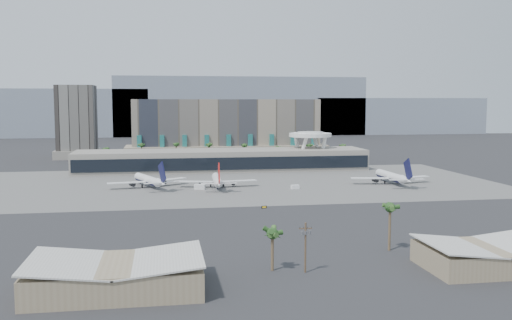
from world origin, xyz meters
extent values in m
plane|color=#232326|center=(0.00, 0.00, 0.00)|extent=(900.00, 900.00, 0.00)
cube|color=#5B5B59|center=(0.00, 55.00, 0.03)|extent=(260.00, 130.00, 0.06)
cube|color=gray|center=(-180.00, 470.00, 27.50)|extent=(260.00, 60.00, 55.00)
cube|color=gray|center=(60.00, 470.00, 35.00)|extent=(300.00, 60.00, 70.00)
cube|color=gray|center=(260.00, 470.00, 22.50)|extent=(220.00, 60.00, 45.00)
cube|color=gray|center=(10.00, 175.00, 21.00)|extent=(130.00, 22.00, 42.00)
cube|color=tan|center=(10.00, 173.00, 5.00)|extent=(140.00, 30.00, 10.00)
cube|color=#1F6C6A|center=(-50.00, 163.00, 9.00)|extent=(3.00, 2.00, 18.00)
cube|color=#1F6C6A|center=(-35.00, 163.00, 9.00)|extent=(3.00, 2.00, 18.00)
cube|color=#1F6C6A|center=(-20.00, 163.00, 9.00)|extent=(3.00, 2.00, 18.00)
cube|color=#1F6C6A|center=(-5.00, 163.00, 9.00)|extent=(3.00, 2.00, 18.00)
cube|color=#1F6C6A|center=(10.00, 163.00, 9.00)|extent=(3.00, 2.00, 18.00)
cube|color=#1F6C6A|center=(25.00, 163.00, 9.00)|extent=(3.00, 2.00, 18.00)
cube|color=#1F6C6A|center=(40.00, 163.00, 9.00)|extent=(3.00, 2.00, 18.00)
cube|color=#1F6C6A|center=(55.00, 163.00, 9.00)|extent=(3.00, 2.00, 18.00)
cube|color=#1F6C6A|center=(70.00, 163.00, 9.00)|extent=(3.00, 2.00, 18.00)
cube|color=black|center=(-95.00, 200.00, 26.00)|extent=(26.00, 26.00, 52.00)
cube|color=gray|center=(-95.00, 200.00, 3.00)|extent=(30.00, 30.00, 6.00)
cube|color=gray|center=(0.00, 110.00, 6.00)|extent=(170.00, 32.00, 12.00)
cube|color=black|center=(0.00, 93.80, 5.50)|extent=(168.00, 0.60, 7.00)
cube|color=black|center=(0.00, 110.00, 13.25)|extent=(170.00, 12.00, 2.50)
cylinder|color=white|center=(61.36, 122.36, 11.00)|extent=(6.98, 6.99, 21.89)
cylinder|color=white|center=(48.64, 122.36, 11.00)|extent=(6.98, 6.99, 21.89)
cylinder|color=white|center=(48.64, 109.64, 11.00)|extent=(6.98, 6.99, 21.89)
cylinder|color=white|center=(61.36, 109.64, 11.00)|extent=(6.98, 6.99, 21.89)
cylinder|color=white|center=(55.00, 116.00, 20.00)|extent=(26.00, 26.00, 2.20)
cylinder|color=white|center=(55.00, 116.00, 21.30)|extent=(16.00, 16.00, 1.20)
cylinder|color=brown|center=(-70.00, 145.00, 6.00)|extent=(0.70, 0.70, 12.00)
sphere|color=#254A1D|center=(-70.00, 145.00, 11.70)|extent=(2.80, 2.80, 2.80)
cylinder|color=brown|center=(-48.00, 145.00, 6.00)|extent=(0.70, 0.70, 12.00)
sphere|color=#254A1D|center=(-48.00, 145.00, 11.70)|extent=(2.80, 2.80, 2.80)
cylinder|color=brown|center=(-26.00, 145.00, 6.00)|extent=(0.70, 0.70, 12.00)
sphere|color=#254A1D|center=(-26.00, 145.00, 11.70)|extent=(2.80, 2.80, 2.80)
cylinder|color=brown|center=(-5.00, 145.00, 6.00)|extent=(0.70, 0.70, 12.00)
sphere|color=#254A1D|center=(-5.00, 145.00, 11.70)|extent=(2.80, 2.80, 2.80)
cylinder|color=brown|center=(18.00, 145.00, 6.00)|extent=(0.70, 0.70, 12.00)
sphere|color=#254A1D|center=(18.00, 145.00, 11.70)|extent=(2.80, 2.80, 2.80)
cylinder|color=brown|center=(40.00, 145.00, 6.00)|extent=(0.70, 0.70, 12.00)
sphere|color=#254A1D|center=(40.00, 145.00, 11.70)|extent=(2.80, 2.80, 2.80)
cylinder|color=brown|center=(62.00, 145.00, 6.00)|extent=(0.70, 0.70, 12.00)
sphere|color=#254A1D|center=(62.00, 145.00, 11.70)|extent=(2.80, 2.80, 2.80)
cylinder|color=brown|center=(85.00, 145.00, 6.00)|extent=(0.70, 0.70, 12.00)
sphere|color=#254A1D|center=(85.00, 145.00, 11.70)|extent=(2.80, 2.80, 2.80)
cube|color=gray|center=(-45.00, -102.00, 3.00)|extent=(36.00, 22.00, 6.00)
cube|color=silver|center=(-54.00, -102.00, 6.40)|extent=(18.65, 22.60, 2.30)
cube|color=silver|center=(-36.00, -102.00, 6.40)|extent=(18.65, 22.60, 2.30)
cube|color=gray|center=(42.00, -100.00, 2.75)|extent=(30.00, 20.00, 5.50)
cube|color=silver|center=(34.50, -100.00, 5.90)|extent=(15.55, 20.60, 1.98)
cylinder|color=#4C3826|center=(-2.00, -96.00, 6.00)|extent=(0.44, 0.44, 12.00)
cube|color=#4C3826|center=(-2.00, -96.00, 10.60)|extent=(3.20, 0.22, 0.22)
cylinder|color=slate|center=(-2.90, -96.35, 9.60)|extent=(0.56, 0.56, 0.90)
cylinder|color=slate|center=(-2.00, -96.35, 9.60)|extent=(0.56, 0.56, 0.90)
cylinder|color=slate|center=(-1.10, -96.35, 9.60)|extent=(0.56, 0.56, 0.90)
cylinder|color=black|center=(-3.40, -96.00, 10.85)|extent=(0.12, 0.12, 0.30)
cylinder|color=black|center=(-0.60, -96.00, 10.85)|extent=(0.12, 0.12, 0.30)
cylinder|color=white|center=(-42.05, 48.96, 3.49)|extent=(13.38, 25.99, 3.88)
cylinder|color=#101137|center=(-42.05, 48.96, 3.34)|extent=(13.11, 25.47, 3.80)
cone|color=white|center=(-47.66, 63.04, 3.49)|extent=(5.21, 5.49, 3.88)
cone|color=white|center=(-35.73, 33.08, 3.78)|extent=(6.83, 9.54, 3.88)
cube|color=white|center=(-51.60, 44.11, 2.91)|extent=(17.85, 6.76, 0.34)
cube|color=white|center=(-31.79, 52.00, 2.91)|extent=(16.66, 12.91, 0.34)
cylinder|color=black|center=(-49.07, 45.64, 1.94)|extent=(3.41, 4.39, 2.13)
cylinder|color=black|center=(-34.67, 51.38, 1.94)|extent=(3.41, 4.39, 2.13)
cube|color=#101137|center=(-35.19, 31.73, 8.82)|extent=(3.71, 8.36, 10.20)
cube|color=white|center=(-39.42, 30.56, 4.26)|extent=(8.04, 3.91, 0.24)
cube|color=white|center=(-31.32, 33.79, 4.26)|extent=(7.79, 5.69, 0.24)
cylinder|color=black|center=(-45.87, 58.54, 0.78)|extent=(0.48, 0.48, 1.55)
cylinder|color=black|center=(-44.57, 46.91, 0.78)|extent=(0.68, 0.68, 1.55)
cylinder|color=black|center=(-38.81, 49.21, 0.78)|extent=(0.68, 0.68, 1.55)
cylinder|color=white|center=(-9.52, 43.71, 3.39)|extent=(4.95, 25.86, 3.77)
cylinder|color=#101137|center=(-9.52, 43.71, 3.25)|extent=(4.85, 25.35, 3.70)
cone|color=white|center=(-8.84, 58.44, 3.39)|extent=(3.96, 4.41, 3.77)
cone|color=white|center=(-10.29, 27.10, 3.68)|extent=(4.16, 8.65, 3.77)
cube|color=white|center=(-19.92, 43.24, 2.83)|extent=(17.37, 7.94, 0.33)
cube|color=white|center=(0.79, 42.29, 2.83)|extent=(17.36, 6.48, 0.33)
cylinder|color=black|center=(-17.08, 43.58, 1.89)|extent=(2.25, 3.86, 2.07)
cylinder|color=black|center=(-2.01, 42.89, 1.89)|extent=(2.25, 3.86, 2.07)
cube|color=red|center=(-10.35, 25.68, 8.58)|extent=(0.86, 8.57, 9.93)
cube|color=white|center=(-14.57, 26.35, 4.15)|extent=(7.79, 3.43, 0.24)
cube|color=white|center=(-6.09, 25.96, 4.15)|extent=(7.70, 2.77, 0.24)
cylinder|color=black|center=(-9.06, 53.73, 0.75)|extent=(0.47, 0.47, 1.51)
cylinder|color=black|center=(-12.58, 42.91, 0.75)|extent=(0.66, 0.66, 1.51)
cylinder|color=black|center=(-6.55, 42.63, 0.75)|extent=(0.66, 0.66, 1.51)
cylinder|color=white|center=(76.18, 41.08, 3.63)|extent=(4.68, 27.61, 4.04)
cylinder|color=#101137|center=(76.18, 41.08, 3.48)|extent=(4.58, 27.06, 3.95)
cone|color=white|center=(75.81, 56.85, 3.63)|extent=(4.14, 4.63, 4.04)
cone|color=white|center=(76.60, 23.28, 3.93)|extent=(4.25, 9.17, 4.04)
cube|color=white|center=(65.11, 39.81, 3.03)|extent=(18.59, 7.33, 0.35)
cube|color=white|center=(87.30, 40.33, 3.03)|extent=(18.60, 8.12, 0.35)
cylinder|color=black|center=(68.12, 40.38, 2.02)|extent=(2.31, 4.09, 2.22)
cylinder|color=black|center=(84.26, 40.76, 2.02)|extent=(2.31, 4.09, 2.22)
cube|color=#101137|center=(76.63, 21.77, 9.18)|extent=(0.72, 9.17, 10.62)
cube|color=white|center=(72.08, 22.17, 4.44)|extent=(8.27, 3.14, 0.25)
cube|color=white|center=(81.16, 22.38, 4.44)|extent=(8.32, 3.50, 0.25)
cylinder|color=black|center=(75.93, 51.81, 0.81)|extent=(0.50, 0.50, 1.61)
cylinder|color=black|center=(72.98, 39.99, 0.81)|extent=(0.71, 0.71, 1.61)
cylinder|color=black|center=(79.43, 40.14, 0.81)|extent=(0.71, 0.71, 1.61)
cube|color=white|center=(-18.14, 36.68, 1.21)|extent=(5.43, 3.79, 2.41)
cube|color=white|center=(25.55, 30.95, 0.95)|extent=(4.02, 2.73, 1.90)
cube|color=black|center=(2.85, -14.11, 0.48)|extent=(2.14, 0.67, 0.97)
cube|color=gold|center=(2.85, -14.29, 0.48)|extent=(1.53, 0.32, 0.58)
cylinder|color=black|center=(2.07, -14.11, 0.29)|extent=(0.12, 0.12, 0.58)
cylinder|color=black|center=(3.62, -14.11, 0.29)|extent=(0.12, 0.12, 0.58)
cylinder|color=brown|center=(-9.39, -93.24, 4.68)|extent=(0.70, 0.70, 9.36)
sphere|color=#254A1D|center=(-9.39, -93.24, 9.06)|extent=(2.80, 2.80, 2.80)
cylinder|color=brown|center=(25.50, -80.11, 6.07)|extent=(0.70, 0.70, 12.14)
sphere|color=#254A1D|center=(25.50, -80.11, 11.84)|extent=(2.80, 2.80, 2.80)
camera|label=1|loc=(-34.87, -223.65, 40.14)|focal=40.00mm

